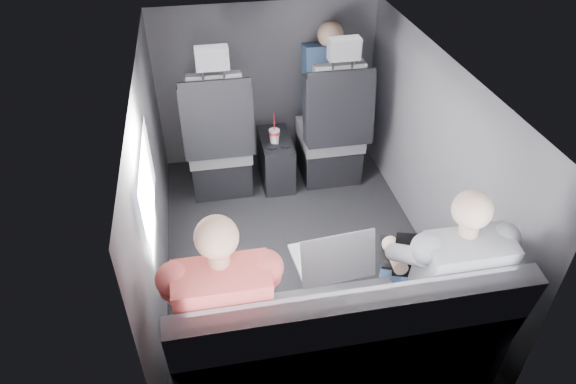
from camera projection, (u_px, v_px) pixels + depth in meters
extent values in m
plane|color=black|center=(297.00, 250.00, 3.62)|extent=(2.60, 2.60, 0.00)
plane|color=#B2B2AD|center=(300.00, 70.00, 2.82)|extent=(2.60, 2.60, 0.00)
cube|color=#56565B|center=(152.00, 187.00, 3.09)|extent=(0.02, 2.60, 1.35)
cube|color=#56565B|center=(433.00, 157.00, 3.35)|extent=(0.02, 2.60, 1.35)
cube|color=#56565B|center=(267.00, 84.00, 4.25)|extent=(1.80, 0.02, 1.35)
cube|color=#56565B|center=(359.00, 339.00, 2.19)|extent=(1.80, 0.02, 1.35)
cube|color=white|center=(148.00, 185.00, 2.72)|extent=(0.02, 0.75, 0.42)
cube|color=black|center=(340.00, 100.00, 3.74)|extent=(0.35, 0.11, 0.59)
cube|color=black|center=(221.00, 168.00, 4.19)|extent=(0.46, 0.48, 0.30)
cube|color=slate|center=(219.00, 145.00, 4.04)|extent=(0.48, 0.46, 0.14)
cube|color=slate|center=(217.00, 115.00, 3.66)|extent=(0.38, 0.18, 0.61)
cube|color=black|center=(186.00, 121.00, 3.65)|extent=(0.08, 0.21, 0.53)
cube|color=black|center=(248.00, 116.00, 3.71)|extent=(0.08, 0.21, 0.53)
cube|color=black|center=(218.00, 120.00, 3.61)|extent=(0.50, 0.11, 0.58)
cube|color=slate|center=(212.00, 58.00, 3.37)|extent=(0.22, 0.10, 0.15)
cube|color=black|center=(328.00, 157.00, 4.32)|extent=(0.46, 0.48, 0.30)
cube|color=slate|center=(330.00, 134.00, 4.17)|extent=(0.48, 0.46, 0.14)
cube|color=slate|center=(339.00, 104.00, 3.79)|extent=(0.38, 0.18, 0.61)
cube|color=black|center=(310.00, 110.00, 3.78)|extent=(0.08, 0.21, 0.53)
cube|color=black|center=(367.00, 105.00, 3.84)|extent=(0.08, 0.21, 0.53)
cube|color=black|center=(341.00, 109.00, 3.75)|extent=(0.50, 0.11, 0.58)
cube|color=slate|center=(344.00, 49.00, 3.50)|extent=(0.22, 0.10, 0.15)
cube|color=black|center=(276.00, 160.00, 4.20)|extent=(0.24, 0.48, 0.40)
cylinder|color=black|center=(272.00, 146.00, 3.97)|extent=(0.09, 0.09, 0.01)
cylinder|color=black|center=(286.00, 145.00, 3.99)|extent=(0.09, 0.09, 0.01)
cube|color=slate|center=(336.00, 350.00, 2.68)|extent=(1.60, 0.50, 0.45)
cube|color=slate|center=(356.00, 329.00, 2.23)|extent=(1.60, 0.17, 0.47)
cylinder|color=red|center=(274.00, 133.00, 3.97)|extent=(0.08, 0.08, 0.02)
cylinder|color=white|center=(274.00, 130.00, 3.96)|extent=(0.09, 0.09, 0.01)
cylinder|color=red|center=(274.00, 122.00, 3.91)|extent=(0.01, 0.01, 0.14)
cube|color=white|center=(223.00, 276.00, 2.61)|extent=(0.37, 0.30, 0.02)
cube|color=silver|center=(223.00, 276.00, 2.59)|extent=(0.29, 0.18, 0.00)
cube|color=white|center=(222.00, 264.00, 2.66)|extent=(0.11, 0.07, 0.00)
cube|color=white|center=(224.00, 280.00, 2.42)|extent=(0.34, 0.13, 0.23)
cube|color=white|center=(224.00, 279.00, 2.43)|extent=(0.30, 0.11, 0.20)
cube|color=#B2B2B6|center=(329.00, 256.00, 2.73)|extent=(0.40, 0.30, 0.02)
cube|color=silver|center=(330.00, 256.00, 2.71)|extent=(0.33, 0.17, 0.00)
cube|color=#B2B2B6|center=(325.00, 244.00, 2.79)|extent=(0.12, 0.07, 0.00)
cube|color=#B2B2B6|center=(339.00, 259.00, 2.52)|extent=(0.39, 0.11, 0.25)
cube|color=white|center=(338.00, 258.00, 2.52)|extent=(0.34, 0.09, 0.22)
cube|color=black|center=(415.00, 254.00, 2.74)|extent=(0.42, 0.35, 0.02)
cube|color=black|center=(416.00, 255.00, 2.72)|extent=(0.32, 0.22, 0.00)
cube|color=black|center=(410.00, 243.00, 2.79)|extent=(0.12, 0.09, 0.00)
cube|color=black|center=(431.00, 257.00, 2.54)|extent=(0.37, 0.18, 0.24)
cube|color=white|center=(430.00, 256.00, 2.54)|extent=(0.32, 0.15, 0.20)
cube|color=#323237|center=(202.00, 314.00, 2.51)|extent=(0.15, 0.44, 0.13)
cube|color=#323237|center=(247.00, 308.00, 2.54)|extent=(0.15, 0.44, 0.13)
cube|color=#323237|center=(205.00, 317.00, 2.86)|extent=(0.13, 0.13, 0.45)
cube|color=#323237|center=(244.00, 311.00, 2.89)|extent=(0.13, 0.13, 0.45)
cube|color=#BA593D|center=(224.00, 309.00, 2.22)|extent=(0.40, 0.27, 0.54)
sphere|color=tan|center=(216.00, 237.00, 2.01)|extent=(0.18, 0.18, 0.18)
cylinder|color=tan|center=(179.00, 283.00, 2.46)|extent=(0.11, 0.28, 0.12)
cylinder|color=tan|center=(261.00, 272.00, 2.52)|extent=(0.11, 0.28, 0.12)
cube|color=navy|center=(413.00, 284.00, 2.67)|extent=(0.14, 0.43, 0.13)
cube|color=navy|center=(451.00, 278.00, 2.70)|extent=(0.14, 0.43, 0.13)
cube|color=navy|center=(391.00, 291.00, 3.02)|extent=(0.13, 0.13, 0.45)
cube|color=navy|center=(426.00, 286.00, 3.05)|extent=(0.13, 0.13, 0.45)
cube|color=gray|center=(458.00, 277.00, 2.39)|extent=(0.39, 0.26, 0.52)
sphere|color=#D4AD90|center=(472.00, 209.00, 2.18)|extent=(0.17, 0.17, 0.17)
cylinder|color=#D4AD90|center=(395.00, 255.00, 2.63)|extent=(0.11, 0.27, 0.12)
cylinder|color=#D4AD90|center=(465.00, 245.00, 2.69)|extent=(0.11, 0.27, 0.12)
cube|color=navy|center=(329.00, 79.00, 4.08)|extent=(0.40, 0.26, 0.58)
sphere|color=tan|center=(330.00, 34.00, 3.88)|extent=(0.20, 0.20, 0.20)
cube|color=navy|center=(325.00, 109.00, 4.30)|extent=(0.34, 0.40, 0.12)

